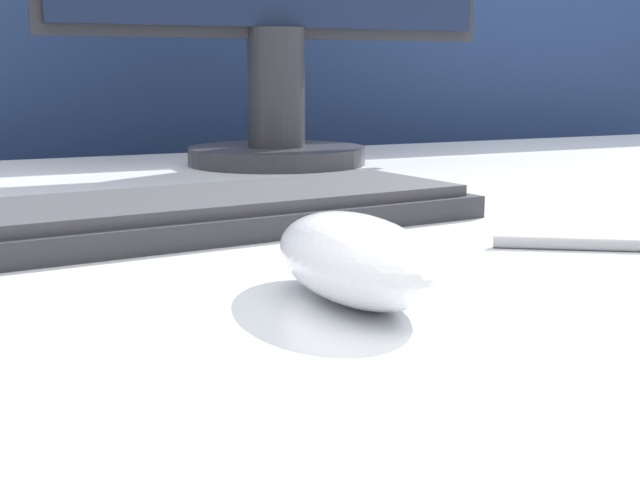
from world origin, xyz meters
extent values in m
cube|color=navy|center=(0.00, 0.63, 0.61)|extent=(5.00, 0.03, 1.21)
ellipsoid|color=white|center=(0.00, -0.26, 0.78)|extent=(0.07, 0.13, 0.04)
cube|color=#28282D|center=(0.01, -0.05, 0.76)|extent=(0.38, 0.17, 0.02)
cube|color=#38383D|center=(0.01, -0.05, 0.78)|extent=(0.35, 0.15, 0.01)
cylinder|color=#28282D|center=(0.20, 0.32, 0.77)|extent=(0.20, 0.20, 0.02)
cylinder|color=#28282D|center=(0.20, 0.32, 0.84)|extent=(0.07, 0.07, 0.13)
cylinder|color=#99999E|center=(0.19, -0.23, 0.76)|extent=(0.13, 0.09, 0.01)
camera|label=1|loc=(-0.19, -0.62, 0.86)|focal=50.00mm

